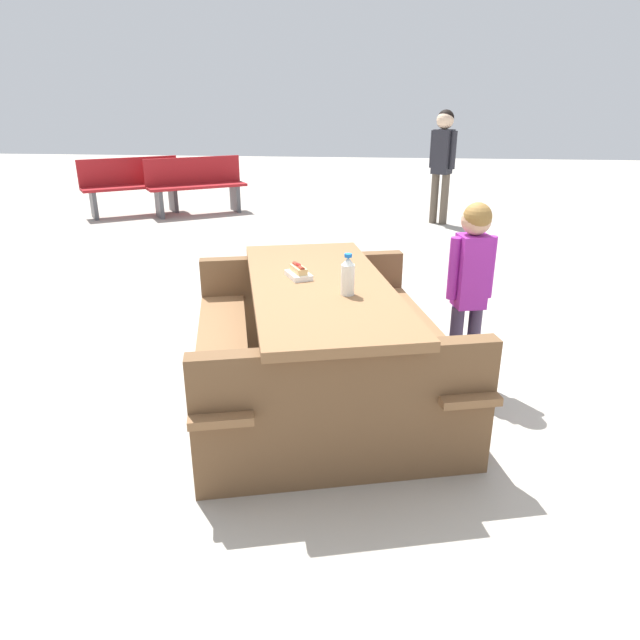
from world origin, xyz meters
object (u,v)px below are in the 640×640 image
Objects in this scene: child_in_coat at (471,272)px; bystander_adult at (443,152)px; soda_bottle at (348,276)px; hotdog_tray at (299,272)px; park_bench_far at (196,184)px; park_bench_mid at (132,185)px; picnic_table at (320,333)px.

child_in_coat is 5.07m from bystander_adult.
soda_bottle is 0.41m from hotdog_tray.
bystander_adult is (5.58, -0.98, 0.15)m from soda_bottle.
soda_bottle is 6.55m from park_bench_far.
bystander_adult reaches higher than hotdog_tray.
child_in_coat is 0.79× the size of park_bench_mid.
bystander_adult reaches higher than picnic_table.
hotdog_tray is 6.48m from park_bench_mid.
soda_bottle is 6.87m from park_bench_mid.
park_bench_far is (5.75, 2.56, 0.00)m from picnic_table.
park_bench_mid is (5.26, 4.39, -0.29)m from child_in_coat.
picnic_table is at bearing 110.77° from child_in_coat.
bystander_adult is (5.39, -1.15, 0.55)m from picnic_table.
park_bench_mid is (5.51, 3.39, -0.33)m from hotdog_tray.
bystander_adult is at bearing -92.49° from park_bench_mid.
child_in_coat reaches higher than park_bench_mid.
bystander_adult reaches higher than park_bench_far.
child_in_coat is at bearing -53.54° from soda_bottle.
hotdog_tray is at bearing 104.12° from child_in_coat.
child_in_coat is (0.33, -0.87, 0.30)m from picnic_table.
bystander_adult is at bearing -13.54° from hotdog_tray.
hotdog_tray is at bearing 47.69° from soda_bottle.
picnic_table is at bearing 167.98° from bystander_adult.
soda_bottle is at bearing -147.49° from park_bench_mid.
soda_bottle reaches higher than picnic_table.
park_bench_far is at bearing -80.25° from park_bench_mid.
bystander_adult is at bearing -12.02° from picnic_table.
park_bench_mid is 0.94× the size of bystander_adult.
park_bench_mid is at bearing 99.75° from park_bench_far.
park_bench_far is at bearing 24.58° from soda_bottle.
soda_bottle reaches higher than hotdog_tray.
park_bench_mid is 4.70m from bystander_adult.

